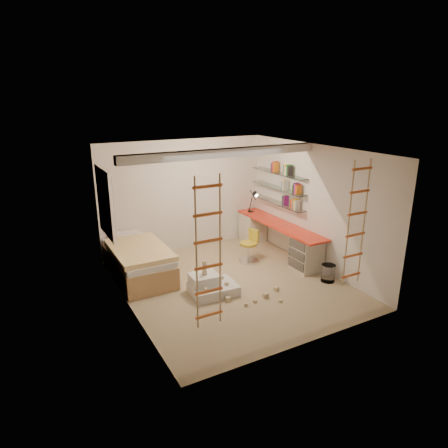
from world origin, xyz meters
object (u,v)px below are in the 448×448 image
desk (278,237)px  bed (138,261)px  swivel_chair (249,250)px  play_platform (211,286)px

desk → bed: size_ratio=1.40×
desk → bed: (-3.20, 0.36, -0.07)m
desk → swivel_chair: bearing=-174.8°
desk → swivel_chair: size_ratio=3.83×
bed → play_platform: bearing=-55.4°
swivel_chair → play_platform: (-1.42, -0.94, -0.12)m
swivel_chair → play_platform: 1.71m
swivel_chair → play_platform: swivel_chair is taller
desk → swivel_chair: (-0.82, -0.07, -0.13)m
bed → swivel_chair: swivel_chair is taller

